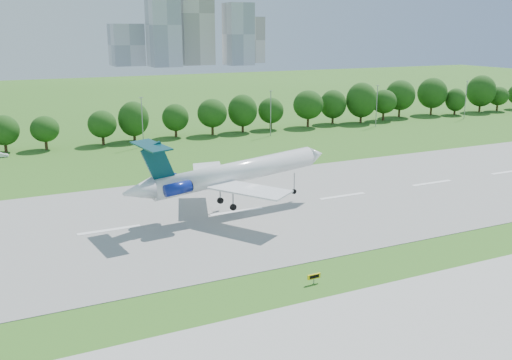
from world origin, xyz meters
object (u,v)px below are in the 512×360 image
airliner (227,173)px  service_vehicle_b (152,149)px  service_vehicle_a (1,155)px  taxi_sign_left (314,277)px

airliner → service_vehicle_b: 51.92m
service_vehicle_a → service_vehicle_b: 33.63m
taxi_sign_left → service_vehicle_a: size_ratio=0.52×
taxi_sign_left → service_vehicle_b: service_vehicle_b is taller
service_vehicle_b → airliner: bearing=-170.8°
airliner → taxi_sign_left: bearing=-98.7°
service_vehicle_a → service_vehicle_b: service_vehicle_b is taller
service_vehicle_b → taxi_sign_left: bearing=-170.6°
airliner → service_vehicle_a: (-30.44, 59.49, -6.01)m
airliner → taxi_sign_left: airliner is taller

